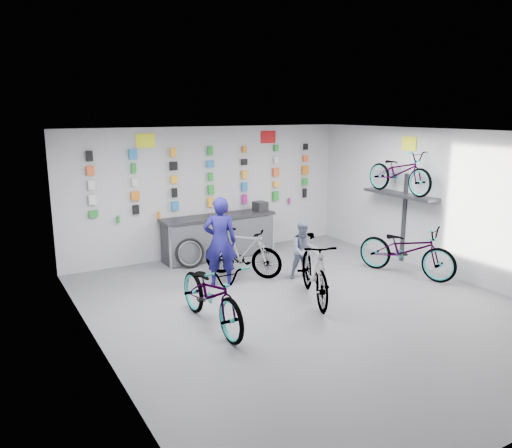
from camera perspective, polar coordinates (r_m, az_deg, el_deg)
floor at (r=8.85m, az=6.05°, el=-9.47°), size 8.00×8.00×0.00m
ceiling at (r=8.20m, az=6.55°, el=10.33°), size 8.00×8.00×0.00m
wall_back at (r=11.80m, az=-5.33°, el=3.75°), size 7.00×0.00×7.00m
wall_left at (r=6.97m, az=-17.61°, el=-3.14°), size 0.00×8.00×8.00m
wall_right at (r=10.82m, az=21.40°, el=2.10°), size 0.00×8.00×8.00m
counter at (r=11.59m, az=-4.26°, el=-1.51°), size 2.70×0.66×1.00m
merch_wall at (r=11.66m, az=-5.55°, el=4.96°), size 5.58×0.08×1.56m
wall_bracket at (r=11.47m, az=16.18°, el=2.86°), size 0.39×1.90×2.00m
sign_left at (r=11.10m, az=-12.54°, el=9.28°), size 0.42×0.02×0.30m
sign_right at (r=12.41m, az=1.41°, el=9.91°), size 0.42×0.02×0.30m
sign_side at (r=11.45m, az=17.09°, el=8.77°), size 0.02×0.40×0.30m
bike_left at (r=7.91m, az=-5.09°, el=-7.94°), size 0.74×2.08×1.09m
bike_center at (r=8.99m, az=6.69°, el=-5.18°), size 1.28×2.00×1.17m
bike_right at (r=10.77m, az=16.83°, el=-2.80°), size 1.40×2.22×1.10m
bike_service at (r=10.25m, az=-1.54°, el=-3.24°), size 1.45×1.62×1.02m
bike_wall at (r=11.33m, az=16.09°, el=5.76°), size 0.63×1.80×0.95m
clerk at (r=9.67m, az=-4.11°, el=-2.01°), size 0.76×0.65×1.76m
customer at (r=10.15m, az=5.47°, el=-3.01°), size 0.68×0.60×1.18m
spare_wheel at (r=10.96m, az=-7.55°, el=-3.33°), size 0.67×0.26×0.66m
register at (r=11.98m, az=0.49°, el=2.05°), size 0.31×0.33×0.22m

